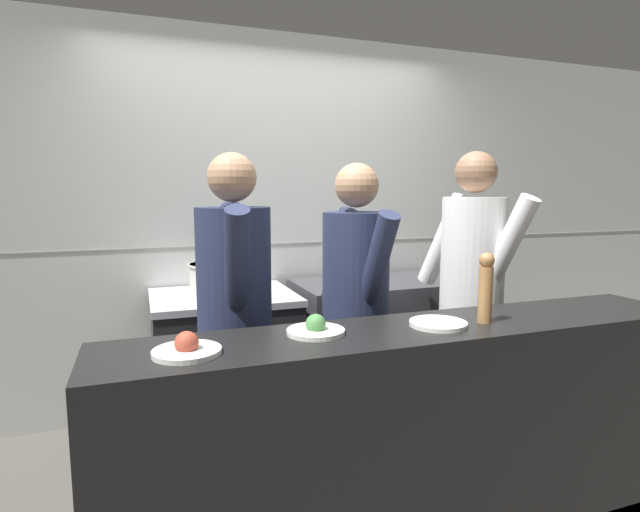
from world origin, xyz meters
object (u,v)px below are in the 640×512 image
Objects in this scene: plated_dish_appetiser at (316,329)px; chef_line at (471,288)px; plated_dish_dessert at (438,324)px; chef_head_cook at (235,315)px; plated_dish_main at (187,349)px; pepper_mill at (486,286)px; stock_pot at (216,277)px; chef_sous at (356,309)px; oven_range at (225,363)px.

chef_line is at bearing 26.39° from plated_dish_appetiser.
chef_head_cook is (-0.73, 0.57, -0.04)m from plated_dish_dessert.
chef_head_cook reaches higher than plated_dish_appetiser.
chef_head_cook is (0.27, 0.59, -0.05)m from plated_dish_main.
pepper_mill is at bearing -6.12° from plated_dish_dessert.
plated_dish_appetiser is at bearing 173.26° from pepper_mill.
plated_dish_dessert is (0.51, -0.06, -0.01)m from plated_dish_appetiser.
plated_dish_dessert is 0.14× the size of chef_line.
stock_pot is 1.02m from chef_sous.
plated_dish_main is 0.65m from chef_head_cook.
chef_head_cook is (-0.07, -0.77, 0.50)m from oven_range.
plated_dish_appetiser reaches higher than oven_range.
chef_sous is (0.39, 0.50, -0.07)m from plated_dish_appetiser.
oven_range is at bearing 132.82° from chef_line.
plated_dish_dessert is at bearing -31.02° from chef_head_cook.
oven_range is at bearing 121.90° from chef_sous.
chef_line reaches higher than pepper_mill.
stock_pot is 1.14× the size of pepper_mill.
stock_pot is (-0.03, 0.06, 0.54)m from oven_range.
chef_head_cook is at bearing -92.19° from stock_pot.
stock_pot is 0.19× the size of chef_line.
pepper_mill is (0.91, -1.42, 0.14)m from stock_pot.
chef_sous is (0.62, -0.00, -0.02)m from chef_head_cook.
chef_sous reaches higher than stock_pot.
chef_line reaches higher than stock_pot.
oven_range is at bearing -60.38° from stock_pot.
plated_dish_appetiser is at bearing -131.58° from chef_sous.
stock_pot is at bearing 98.11° from plated_dish_appetiser.
plated_dish_dessert is at bearing -63.49° from oven_range.
oven_range is at bearing 122.85° from pepper_mill.
plated_dish_appetiser is at bearing 9.53° from plated_dish_main.
chef_sous is at bearing 119.11° from pepper_mill.
plated_dish_main is at bearing 179.87° from pepper_mill.
pepper_mill is at bearing -25.26° from chef_head_cook.
chef_head_cook is at bearing -94.87° from oven_range.
chef_line reaches higher than chef_sous.
oven_range is at bearing 116.51° from plated_dish_dessert.
plated_dish_main is at bearing -177.00° from chef_line.
chef_head_cook is at bearing 142.03° from plated_dish_dessert.
plated_dish_dessert is 0.93m from chef_head_cook.
plated_dish_dessert is 0.90m from chef_line.
chef_sous is at bearing 33.54° from plated_dish_main.
stock_pot is at bearing 77.98° from plated_dish_main.
pepper_mill is at bearing -57.28° from stock_pot.
plated_dish_dessert is 0.79× the size of pepper_mill.
chef_line is at bearing 9.42° from chef_head_cook.
oven_range is 1.06m from chef_sous.
stock_pot reaches higher than plated_dish_appetiser.
chef_sous is 0.76m from chef_line.
plated_dish_dessert is 0.14× the size of chef_sous.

